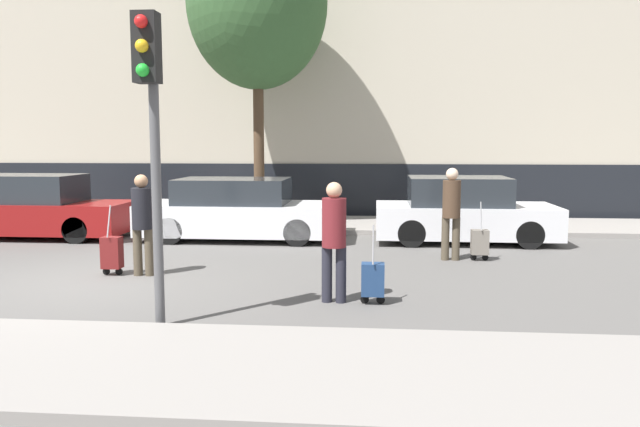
{
  "coord_description": "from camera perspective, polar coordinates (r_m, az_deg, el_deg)",
  "views": [
    {
      "loc": [
        4.53,
        -9.51,
        2.26
      ],
      "look_at": [
        3.51,
        1.8,
        0.95
      ],
      "focal_mm": 35.0,
      "sensor_mm": 36.0,
      "label": 1
    }
  ],
  "objects": [
    {
      "name": "ground_plane",
      "position": [
        10.77,
        -19.97,
        -5.93
      ],
      "size": [
        80.0,
        80.0,
        0.0
      ],
      "primitive_type": "plane",
      "color": "#565451"
    },
    {
      "name": "sidewalk_far",
      "position": [
        17.26,
        -10.13,
        -0.85
      ],
      "size": [
        28.0,
        3.0,
        0.12
      ],
      "color": "gray",
      "rests_on": "ground_plane"
    },
    {
      "name": "building_facade",
      "position": [
        21.05,
        -7.57,
        13.94
      ],
      "size": [
        28.0,
        3.39,
        9.98
      ],
      "color": "#B7AD99",
      "rests_on": "ground_plane"
    },
    {
      "name": "parked_car_0",
      "position": [
        16.24,
        -24.87,
        0.41
      ],
      "size": [
        4.52,
        1.72,
        1.49
      ],
      "color": "maroon",
      "rests_on": "ground_plane"
    },
    {
      "name": "parked_car_1",
      "position": [
        14.57,
        -7.41,
        0.23
      ],
      "size": [
        4.58,
        1.89,
        1.41
      ],
      "color": "silver",
      "rests_on": "ground_plane"
    },
    {
      "name": "parked_car_2",
      "position": [
        14.46,
        12.92,
        0.14
      ],
      "size": [
        3.99,
        1.9,
        1.47
      ],
      "color": "silver",
      "rests_on": "ground_plane"
    },
    {
      "name": "pedestrian_left",
      "position": [
        10.89,
        -15.94,
        -0.44
      ],
      "size": [
        0.35,
        0.34,
        1.72
      ],
      "rotation": [
        0.0,
        0.0,
        0.01
      ],
      "color": "#4C4233",
      "rests_on": "ground_plane"
    },
    {
      "name": "trolley_left",
      "position": [
        11.18,
        -18.49,
        -3.41
      ],
      "size": [
        0.34,
        0.29,
        1.2
      ],
      "color": "maroon",
      "rests_on": "ground_plane"
    },
    {
      "name": "pedestrian_center",
      "position": [
        8.73,
        1.29,
        -1.94
      ],
      "size": [
        0.35,
        0.34,
        1.7
      ],
      "rotation": [
        0.0,
        0.0,
        3.07
      ],
      "color": "#23232D",
      "rests_on": "ground_plane"
    },
    {
      "name": "trolley_center",
      "position": [
        8.78,
        4.85,
        -6.03
      ],
      "size": [
        0.34,
        0.29,
        1.12
      ],
      "color": "navy",
      "rests_on": "ground_plane"
    },
    {
      "name": "pedestrian_right",
      "position": [
        12.12,
        11.92,
        0.51
      ],
      "size": [
        0.35,
        0.34,
        1.77
      ],
      "rotation": [
        0.0,
        0.0,
        3.16
      ],
      "color": "#4C4233",
      "rests_on": "ground_plane"
    },
    {
      "name": "trolley_right",
      "position": [
        12.29,
        14.39,
        -2.56
      ],
      "size": [
        0.34,
        0.29,
        1.13
      ],
      "color": "slate",
      "rests_on": "ground_plane"
    },
    {
      "name": "traffic_light",
      "position": [
        7.63,
        -15.23,
        9.35
      ],
      "size": [
        0.28,
        0.47,
        3.73
      ],
      "color": "#515154",
      "rests_on": "ground_plane"
    },
    {
      "name": "bare_tree_near_crossing",
      "position": [
        17.1,
        -5.76,
        18.61
      ],
      "size": [
        3.65,
        3.65,
        7.96
      ],
      "color": "#4C3826",
      "rests_on": "sidewalk_far"
    }
  ]
}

